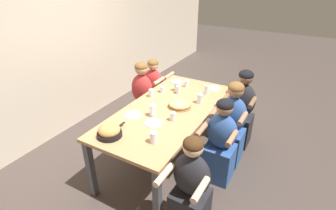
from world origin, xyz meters
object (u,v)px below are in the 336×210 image
(diner_far_midright, at_px, (143,100))
(drinking_glass_a, at_px, (179,90))
(cocktail_glass_blue, at_px, (163,90))
(diner_near_left, at_px, (191,191))
(drinking_glass_c, at_px, (154,138))
(drinking_glass_d, at_px, (151,93))
(drinking_glass_i, at_px, (176,87))
(diner_far_right, at_px, (154,94))
(pizza_board_main, at_px, (180,105))
(diner_near_center, at_px, (220,144))
(diner_near_right, at_px, (241,112))
(drinking_glass_f, at_px, (200,99))
(empty_plate_b, at_px, (214,88))
(drinking_glass_e, at_px, (153,111))
(drinking_glass_h, at_px, (187,84))
(empty_plate_c, at_px, (176,81))
(drinking_glass_b, at_px, (173,117))
(empty_plate_d, at_px, (133,115))
(skillet_bowl, at_px, (109,131))
(drinking_glass_g, at_px, (206,90))
(diner_near_midright, at_px, (231,127))

(diner_far_midright, bearing_deg, drinking_glass_a, -0.95)
(cocktail_glass_blue, relative_size, diner_far_midright, 0.10)
(diner_near_left, bearing_deg, drinking_glass_c, -15.52)
(drinking_glass_d, bearing_deg, drinking_glass_a, -44.93)
(drinking_glass_i, xyz_separation_m, diner_far_right, (0.27, 0.56, -0.36))
(pizza_board_main, relative_size, diner_near_center, 0.26)
(diner_near_right, bearing_deg, cocktail_glass_blue, 24.47)
(drinking_glass_d, bearing_deg, diner_far_midright, 50.90)
(pizza_board_main, distance_m, diner_near_left, 1.16)
(drinking_glass_c, xyz_separation_m, drinking_glass_i, (1.22, 0.39, 0.00))
(drinking_glass_f, distance_m, diner_far_midright, 1.06)
(empty_plate_b, distance_m, diner_far_right, 1.05)
(drinking_glass_e, distance_m, diner_far_right, 1.28)
(diner_far_midright, bearing_deg, drinking_glass_h, 22.00)
(empty_plate_c, distance_m, drinking_glass_b, 1.15)
(cocktail_glass_blue, xyz_separation_m, drinking_glass_i, (0.14, -0.15, 0.02))
(empty_plate_d, distance_m, drinking_glass_e, 0.25)
(empty_plate_d, height_order, drinking_glass_h, drinking_glass_h)
(cocktail_glass_blue, distance_m, drinking_glass_a, 0.23)
(pizza_board_main, distance_m, skillet_bowl, 0.99)
(empty_plate_d, xyz_separation_m, drinking_glass_g, (0.97, -0.54, 0.06))
(empty_plate_d, xyz_separation_m, diner_near_midright, (0.75, -1.00, -0.27))
(diner_near_center, bearing_deg, diner_far_midright, -18.05)
(cocktail_glass_blue, relative_size, diner_near_right, 0.10)
(drinking_glass_f, relative_size, diner_near_center, 0.12)
(drinking_glass_e, distance_m, diner_near_left, 1.04)
(skillet_bowl, xyz_separation_m, diner_near_right, (1.67, -0.95, -0.32))
(drinking_glass_a, bearing_deg, drinking_glass_b, -157.40)
(diner_near_left, xyz_separation_m, diner_near_right, (1.68, 0.00, 0.04))
(diner_near_center, bearing_deg, drinking_glass_b, 23.07)
(drinking_glass_b, bearing_deg, drinking_glass_e, 95.59)
(drinking_glass_e, xyz_separation_m, drinking_glass_f, (0.59, -0.35, -0.00))
(empty_plate_b, relative_size, diner_near_right, 0.16)
(empty_plate_b, distance_m, drinking_glass_f, 0.52)
(drinking_glass_b, height_order, drinking_glass_c, drinking_glass_c)
(drinking_glass_e, relative_size, drinking_glass_h, 1.46)
(drinking_glass_d, distance_m, diner_far_midright, 0.55)
(empty_plate_c, height_order, cocktail_glass_blue, cocktail_glass_blue)
(diner_near_left, bearing_deg, drinking_glass_b, -49.12)
(drinking_glass_c, relative_size, diner_near_center, 0.11)
(empty_plate_d, height_order, diner_near_right, diner_near_right)
(drinking_glass_g, bearing_deg, diner_near_right, -62.98)
(diner_far_right, bearing_deg, diner_near_center, -28.81)
(cocktail_glass_blue, bearing_deg, drinking_glass_h, -32.07)
(diner_near_midright, bearing_deg, diner_near_center, 90.00)
(pizza_board_main, xyz_separation_m, diner_far_midright, (0.36, 0.83, -0.30))
(drinking_glass_g, height_order, diner_near_right, diner_near_right)
(drinking_glass_f, xyz_separation_m, drinking_glass_i, (0.18, 0.44, -0.01))
(empty_plate_d, height_order, drinking_glass_c, drinking_glass_c)
(pizza_board_main, distance_m, drinking_glass_c, 0.81)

